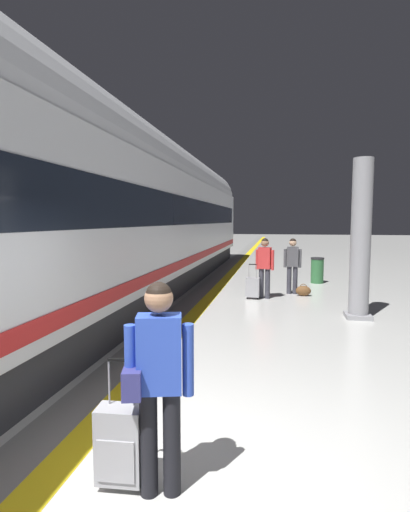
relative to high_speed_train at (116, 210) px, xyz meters
The scene contains 12 objects.
ground_plane 7.54m from the high_speed_train, 62.72° to the right, with size 120.00×120.00×0.00m, color silver.
safety_line_strip 4.95m from the high_speed_train, 59.25° to the left, with size 0.36×80.00×0.01m, color yellow.
tactile_edge_band 4.80m from the high_speed_train, 63.68° to the left, with size 0.70×80.00×0.01m, color slate.
high_speed_train is the anchor object (origin of this frame).
traveller_foreground 7.50m from the high_speed_train, 64.22° to the right, with size 0.57×0.38×1.75m.
rolling_suitcase_foreground 7.50m from the high_speed_train, 66.57° to the right, with size 0.39×0.26×1.09m.
passenger_near 4.36m from the high_speed_train, 23.56° to the left, with size 0.53×0.28×1.72m.
suitcase_near 4.32m from the high_speed_train, 23.30° to the left, with size 0.40×0.27×1.01m.
passenger_mid 5.40m from the high_speed_train, 28.57° to the left, with size 0.53×0.22×1.69m.
duffel_bag_mid 5.84m from the high_speed_train, 24.39° to the left, with size 0.44×0.26×0.36m.
platform_pillar 5.99m from the high_speed_train, ahead, with size 0.56×0.56×3.60m.
waste_bin 7.54m from the high_speed_train, 40.75° to the left, with size 0.46×0.46×0.91m.
Camera 1 is at (0.86, -3.16, 2.22)m, focal length 27.31 mm.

